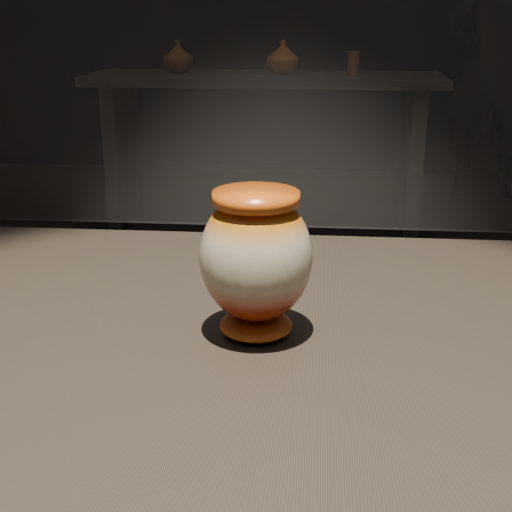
% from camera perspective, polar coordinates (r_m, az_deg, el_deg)
% --- Properties ---
extents(main_vase, '(0.17, 0.17, 0.17)m').
position_cam_1_polar(main_vase, '(0.81, 0.00, -0.21)').
color(main_vase, maroon).
rests_on(main_vase, display_plinth).
extents(back_shelf, '(2.00, 0.60, 0.90)m').
position_cam_1_polar(back_shelf, '(4.19, 0.66, 10.74)').
color(back_shelf, black).
rests_on(back_shelf, ground).
extents(back_vase_left, '(0.17, 0.17, 0.18)m').
position_cam_1_polar(back_vase_left, '(4.26, -6.25, 15.57)').
color(back_vase_left, brown).
rests_on(back_vase_left, back_shelf).
extents(back_vase_mid, '(0.18, 0.18, 0.19)m').
position_cam_1_polar(back_vase_mid, '(4.16, 2.16, 15.62)').
color(back_vase_mid, maroon).
rests_on(back_vase_mid, back_shelf).
extents(back_vase_right, '(0.06, 0.06, 0.13)m').
position_cam_1_polar(back_vase_right, '(4.09, 7.77, 15.01)').
color(back_vase_right, brown).
rests_on(back_vase_right, back_shelf).
extents(visitor, '(0.65, 0.43, 1.76)m').
position_cam_1_polar(visitor, '(5.17, 18.35, 14.16)').
color(visitor, black).
rests_on(visitor, ground).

